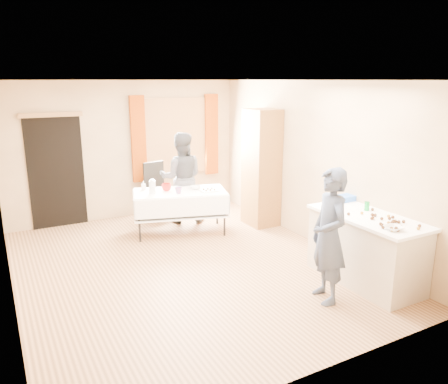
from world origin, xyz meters
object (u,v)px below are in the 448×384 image
girl (329,236)px  woman (182,178)px  cabinet (261,168)px  counter (366,249)px  party_table (180,208)px  chair (160,202)px

girl → woman: bearing=-160.5°
cabinet → woman: cabinet is taller
girl → woman: 3.66m
counter → party_table: counter is taller
cabinet → party_table: bearing=170.4°
chair → counter: bearing=-83.5°
counter → girl: size_ratio=0.96×
cabinet → party_table: cabinet is taller
party_table → chair: (-0.03, 0.96, -0.12)m
cabinet → chair: size_ratio=1.95×
woman → cabinet: bearing=170.3°
cabinet → woman: (-1.22, 0.82, -0.21)m
chair → party_table: bearing=-101.9°
counter → woman: bearing=107.8°
cabinet → party_table: 1.63m
chair → girl: girl is taller
party_table → woman: woman is taller
cabinet → girl: (-0.89, -2.82, -0.23)m
cabinet → chair: cabinet is taller
girl → party_table: bearing=-154.5°
counter → chair: (-1.42, 3.88, -0.13)m
woman → chair: bearing=-27.3°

